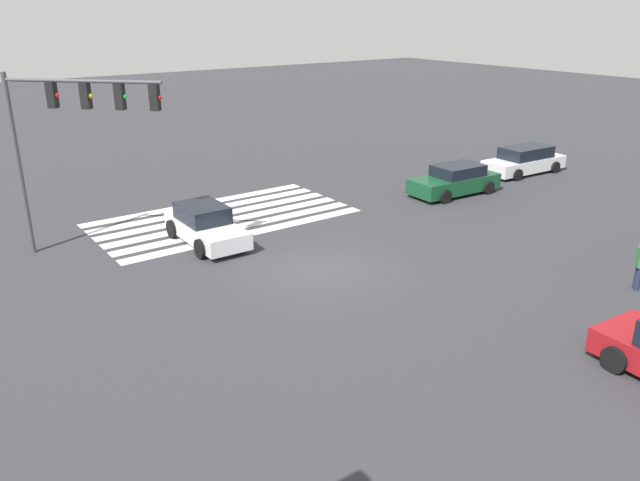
{
  "coord_description": "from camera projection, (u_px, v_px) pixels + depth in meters",
  "views": [
    {
      "loc": [
        11.34,
        15.76,
        8.39
      ],
      "look_at": [
        0.0,
        0.0,
        1.09
      ],
      "focal_mm": 35.0,
      "sensor_mm": 36.0,
      "label": 1
    }
  ],
  "objects": [
    {
      "name": "ground_plane",
      "position": [
        320.0,
        271.0,
        21.13
      ],
      "size": [
        135.33,
        135.33,
        0.0
      ],
      "primitive_type": "plane",
      "color": "#333338"
    },
    {
      "name": "crosswalk_markings",
      "position": [
        224.0,
        217.0,
        26.45
      ],
      "size": [
        10.68,
        5.35,
        0.01
      ],
      "rotation": [
        0.0,
        0.0,
        1.57
      ],
      "color": "silver",
      "rests_on": "ground_plane"
    },
    {
      "name": "traffic_signal_mast",
      "position": [
        68.0,
        121.0,
        20.71
      ],
      "size": [
        4.01,
        4.01,
        6.38
      ],
      "rotation": [
        0.0,
        0.0,
        2.36
      ],
      "color": "#47474C",
      "rests_on": "ground_plane"
    },
    {
      "name": "car_0",
      "position": [
        205.0,
        225.0,
        23.45
      ],
      "size": [
        1.97,
        4.15,
        1.43
      ],
      "rotation": [
        0.0,
        0.0,
        1.56
      ],
      "color": "silver",
      "rests_on": "ground_plane"
    },
    {
      "name": "car_1",
      "position": [
        455.0,
        180.0,
        29.56
      ],
      "size": [
        4.57,
        2.18,
        1.39
      ],
      "rotation": [
        0.0,
        0.0,
        -0.05
      ],
      "color": "#144728",
      "rests_on": "ground_plane"
    },
    {
      "name": "car_4",
      "position": [
        524.0,
        160.0,
        33.29
      ],
      "size": [
        4.88,
        2.16,
        1.44
      ],
      "rotation": [
        0.0,
        0.0,
        -0.05
      ],
      "color": "silver",
      "rests_on": "ground_plane"
    },
    {
      "name": "pedestrian",
      "position": [
        640.0,
        263.0,
        19.41
      ],
      "size": [
        0.41,
        0.41,
        1.62
      ],
      "rotation": [
        0.0,
        0.0,
        -0.77
      ],
      "color": "#232842",
      "rests_on": "ground_plane"
    }
  ]
}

